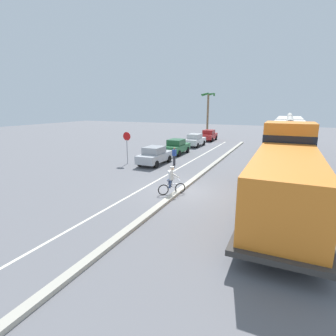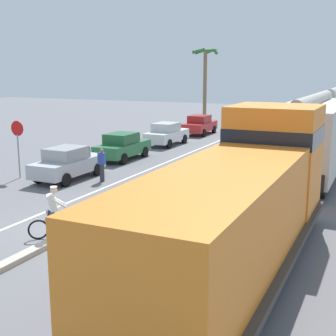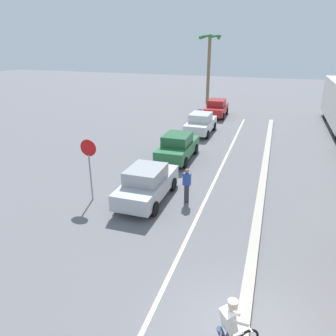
{
  "view_description": "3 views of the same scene",
  "coord_description": "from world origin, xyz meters",
  "px_view_note": "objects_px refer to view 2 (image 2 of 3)",
  "views": [
    {
      "loc": [
        5.69,
        -14.41,
        5.17
      ],
      "look_at": [
        -0.89,
        0.13,
        1.37
      ],
      "focal_mm": 28.0,
      "sensor_mm": 36.0,
      "label": 1
    },
    {
      "loc": [
        9.16,
        -12.19,
        5.34
      ],
      "look_at": [
        2.27,
        2.48,
        1.93
      ],
      "focal_mm": 50.0,
      "sensor_mm": 36.0,
      "label": 2
    },
    {
      "loc": [
        0.14,
        -6.35,
        6.93
      ],
      "look_at": [
        -4.67,
        8.39,
        0.79
      ],
      "focal_mm": 35.0,
      "sensor_mm": 36.0,
      "label": 3
    }
  ],
  "objects_px": {
    "stop_sign": "(18,138)",
    "parked_car_white": "(167,134)",
    "hopper_car_lead": "(312,137)",
    "parked_car_silver": "(68,163)",
    "cyclist": "(54,214)",
    "locomotive": "(243,204)",
    "parked_car_green": "(122,146)",
    "parked_car_red": "(200,125)",
    "pedestrian_by_cars": "(102,164)",
    "hopper_car_middle": "(336,116)",
    "palm_tree_near": "(205,68)"
  },
  "relations": [
    {
      "from": "parked_car_silver",
      "to": "palm_tree_near",
      "type": "relative_size",
      "value": 0.56
    },
    {
      "from": "palm_tree_near",
      "to": "pedestrian_by_cars",
      "type": "bearing_deg",
      "value": -80.36
    },
    {
      "from": "locomotive",
      "to": "parked_car_green",
      "type": "relative_size",
      "value": 2.76
    },
    {
      "from": "pedestrian_by_cars",
      "to": "stop_sign",
      "type": "bearing_deg",
      "value": -165.3
    },
    {
      "from": "parked_car_silver",
      "to": "parked_car_white",
      "type": "bearing_deg",
      "value": 90.96
    },
    {
      "from": "parked_car_white",
      "to": "pedestrian_by_cars",
      "type": "distance_m",
      "value": 11.69
    },
    {
      "from": "locomotive",
      "to": "pedestrian_by_cars",
      "type": "xyz_separation_m",
      "value": [
        -9.03,
        6.92,
        -0.95
      ]
    },
    {
      "from": "parked_car_white",
      "to": "palm_tree_near",
      "type": "bearing_deg",
      "value": 99.58
    },
    {
      "from": "hopper_car_middle",
      "to": "parked_car_red",
      "type": "distance_m",
      "value": 11.04
    },
    {
      "from": "parked_car_red",
      "to": "locomotive",
      "type": "bearing_deg",
      "value": -66.25
    },
    {
      "from": "pedestrian_by_cars",
      "to": "hopper_car_middle",
      "type": "bearing_deg",
      "value": 61.79
    },
    {
      "from": "locomotive",
      "to": "cyclist",
      "type": "height_order",
      "value": "locomotive"
    },
    {
      "from": "parked_car_silver",
      "to": "cyclist",
      "type": "height_order",
      "value": "cyclist"
    },
    {
      "from": "stop_sign",
      "to": "hopper_car_middle",
      "type": "bearing_deg",
      "value": 53.61
    },
    {
      "from": "parked_car_green",
      "to": "palm_tree_near",
      "type": "distance_m",
      "value": 20.73
    },
    {
      "from": "pedestrian_by_cars",
      "to": "palm_tree_near",
      "type": "bearing_deg",
      "value": 99.64
    },
    {
      "from": "locomotive",
      "to": "cyclist",
      "type": "xyz_separation_m",
      "value": [
        -6.1,
        -0.4,
        -0.98
      ]
    },
    {
      "from": "parked_car_green",
      "to": "parked_car_red",
      "type": "xyz_separation_m",
      "value": [
        0.12,
        12.56,
        0.0
      ]
    },
    {
      "from": "parked_car_green",
      "to": "hopper_car_middle",
      "type": "bearing_deg",
      "value": 46.21
    },
    {
      "from": "hopper_car_lead",
      "to": "cyclist",
      "type": "relative_size",
      "value": 6.18
    },
    {
      "from": "hopper_car_lead",
      "to": "hopper_car_middle",
      "type": "xyz_separation_m",
      "value": [
        0.0,
        11.6,
        0.0
      ]
    },
    {
      "from": "hopper_car_middle",
      "to": "palm_tree_near",
      "type": "height_order",
      "value": "palm_tree_near"
    },
    {
      "from": "parked_car_white",
      "to": "stop_sign",
      "type": "height_order",
      "value": "stop_sign"
    },
    {
      "from": "parked_car_green",
      "to": "pedestrian_by_cars",
      "type": "bearing_deg",
      "value": -69.46
    },
    {
      "from": "pedestrian_by_cars",
      "to": "parked_car_white",
      "type": "bearing_deg",
      "value": 99.71
    },
    {
      "from": "parked_car_green",
      "to": "palm_tree_near",
      "type": "relative_size",
      "value": 0.56
    },
    {
      "from": "parked_car_red",
      "to": "parked_car_silver",
      "type": "bearing_deg",
      "value": -89.66
    },
    {
      "from": "parked_car_white",
      "to": "hopper_car_lead",
      "type": "bearing_deg",
      "value": -29.75
    },
    {
      "from": "hopper_car_middle",
      "to": "cyclist",
      "type": "distance_m",
      "value": 24.95
    },
    {
      "from": "parked_car_red",
      "to": "pedestrian_by_cars",
      "type": "height_order",
      "value": "same"
    },
    {
      "from": "cyclist",
      "to": "stop_sign",
      "type": "distance_m",
      "value": 9.53
    },
    {
      "from": "locomotive",
      "to": "hopper_car_middle",
      "type": "height_order",
      "value": "locomotive"
    },
    {
      "from": "parked_car_red",
      "to": "pedestrian_by_cars",
      "type": "bearing_deg",
      "value": -84.0
    },
    {
      "from": "cyclist",
      "to": "stop_sign",
      "type": "relative_size",
      "value": 0.6
    },
    {
      "from": "locomotive",
      "to": "hopper_car_middle",
      "type": "relative_size",
      "value": 1.1
    },
    {
      "from": "parked_car_silver",
      "to": "stop_sign",
      "type": "xyz_separation_m",
      "value": [
        -2.41,
        -0.76,
        1.21
      ]
    },
    {
      "from": "parked_car_red",
      "to": "pedestrian_by_cars",
      "type": "relative_size",
      "value": 2.61
    },
    {
      "from": "hopper_car_middle",
      "to": "cyclist",
      "type": "bearing_deg",
      "value": -104.17
    },
    {
      "from": "hopper_car_middle",
      "to": "pedestrian_by_cars",
      "type": "relative_size",
      "value": 6.54
    },
    {
      "from": "parked_car_red",
      "to": "cyclist",
      "type": "xyz_separation_m",
      "value": [
        4.82,
        -25.21,
        0.0
      ]
    },
    {
      "from": "stop_sign",
      "to": "parked_car_white",
      "type": "bearing_deg",
      "value": 80.05
    },
    {
      "from": "parked_car_green",
      "to": "palm_tree_near",
      "type": "bearing_deg",
      "value": 96.59
    },
    {
      "from": "hopper_car_middle",
      "to": "palm_tree_near",
      "type": "bearing_deg",
      "value": 147.37
    },
    {
      "from": "parked_car_silver",
      "to": "parked_car_green",
      "type": "relative_size",
      "value": 1.0
    },
    {
      "from": "hopper_car_lead",
      "to": "parked_car_silver",
      "type": "height_order",
      "value": "hopper_car_lead"
    },
    {
      "from": "locomotive",
      "to": "palm_tree_near",
      "type": "height_order",
      "value": "palm_tree_near"
    },
    {
      "from": "parked_car_white",
      "to": "cyclist",
      "type": "bearing_deg",
      "value": -75.41
    },
    {
      "from": "parked_car_silver",
      "to": "cyclist",
      "type": "distance_m",
      "value": 8.42
    },
    {
      "from": "hopper_car_lead",
      "to": "parked_car_white",
      "type": "relative_size",
      "value": 2.51
    },
    {
      "from": "stop_sign",
      "to": "hopper_car_lead",
      "type": "bearing_deg",
      "value": 25.6
    }
  ]
}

